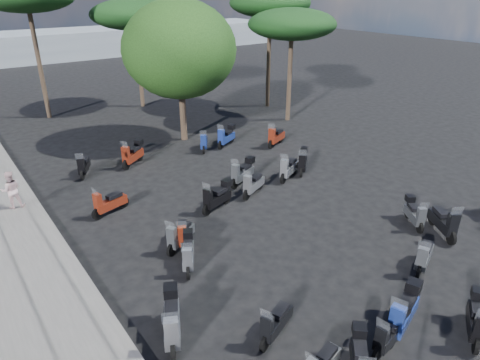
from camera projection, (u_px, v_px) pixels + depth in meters
ground at (248, 244)px, 14.52m from camera, size 120.00×120.00×0.00m
sidewalk at (22, 267)px, 13.18m from camera, size 3.00×30.00×0.15m
pedestrian_far at (11, 190)px, 16.25m from camera, size 0.80×0.66×1.50m
scooter_2 at (172, 322)px, 10.41m from camera, size 1.05×1.69×1.46m
scooter_3 at (180, 236)px, 14.14m from camera, size 1.45×0.93×1.28m
scooter_4 at (109, 203)px, 16.21m from camera, size 1.61×0.68×1.31m
scooter_5 at (84, 166)px, 19.52m from camera, size 0.90×1.45×1.27m
scooter_6 at (403, 313)px, 10.68m from camera, size 1.79×0.82×1.46m
scooter_7 at (275, 323)px, 10.54m from camera, size 1.48×0.76×1.24m
scooter_8 at (188, 254)px, 13.14m from camera, size 0.98×1.43×1.27m
scooter_9 at (182, 234)px, 14.29m from camera, size 0.87×1.39×1.22m
scooter_10 at (217, 197)px, 16.55m from camera, size 1.65×0.76×1.35m
scooter_11 at (133, 154)px, 20.61m from camera, size 1.54×1.20×1.43m
scooter_12 at (477, 320)px, 10.55m from camera, size 1.47×0.99×1.30m
scooter_13 at (391, 332)px, 10.21m from camera, size 1.54×0.53×1.23m
scooter_14 at (424, 257)px, 13.06m from camera, size 1.54×0.79×1.29m
scooter_15 at (243, 173)px, 18.66m from camera, size 1.66×0.86×1.38m
scooter_16 at (253, 185)px, 17.70m from camera, size 1.56×0.86×1.33m
scooter_17 at (204, 142)px, 22.46m from camera, size 1.00×1.37×1.27m
scooter_19 at (414, 214)px, 15.47m from camera, size 0.99×1.33×1.21m
scooter_20 at (444, 222)px, 14.83m from camera, size 1.09×1.59×1.44m
scooter_21 at (303, 162)px, 19.84m from camera, size 1.35×1.25×1.33m
scooter_22 at (226, 137)px, 23.06m from camera, size 1.58×0.97×1.36m
scooter_26 at (288, 169)px, 19.14m from camera, size 1.63×0.93×1.39m
scooter_27 at (276, 137)px, 23.08m from camera, size 1.66×0.89×1.40m
broadleaf_tree at (179, 50)px, 22.17m from camera, size 5.95×5.95×7.44m
pine_0 at (134, 15)px, 28.17m from camera, size 5.74×5.74×7.19m
pine_1 at (270, 3)px, 27.91m from camera, size 5.36×5.36×7.81m
pine_3 at (292, 24)px, 25.22m from camera, size 5.27×5.27×6.78m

